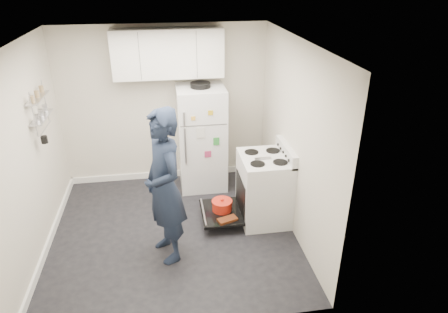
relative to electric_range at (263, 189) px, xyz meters
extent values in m
cube|color=black|center=(-1.26, -0.15, -0.47)|extent=(3.20, 3.20, 0.01)
cube|color=white|center=(-1.26, -0.15, 2.03)|extent=(3.20, 3.20, 0.01)
cube|color=beige|center=(-1.26, 1.45, 0.78)|extent=(3.20, 0.01, 2.50)
cube|color=beige|center=(-1.26, -1.75, 0.78)|extent=(3.20, 0.01, 2.50)
cube|color=beige|center=(-2.86, -0.15, 0.78)|extent=(0.01, 3.20, 2.50)
cube|color=beige|center=(0.34, -0.15, 0.78)|extent=(0.01, 3.20, 2.50)
cube|color=white|center=(-2.85, -0.15, -0.42)|extent=(0.03, 3.20, 0.10)
cube|color=white|center=(-1.26, 1.44, -0.42)|extent=(3.20, 0.03, 0.10)
cube|color=silver|center=(0.01, 0.00, -0.01)|extent=(0.65, 0.76, 0.92)
cube|color=black|center=(-0.06, 0.00, -0.07)|extent=(0.53, 0.60, 0.52)
cube|color=orange|center=(0.21, 0.00, -0.07)|extent=(0.02, 0.56, 0.46)
cylinder|color=black|center=(-0.01, 0.00, -0.25)|extent=(0.34, 0.34, 0.02)
cube|color=silver|center=(0.30, 0.00, 0.54)|extent=(0.08, 0.76, 0.18)
cube|color=silver|center=(0.01, 0.00, 0.47)|extent=(0.65, 0.76, 0.03)
cube|color=#B2B2B7|center=(-0.04, -0.05, 0.50)|extent=(0.22, 0.03, 0.01)
cube|color=black|center=(-0.59, 0.00, -0.32)|extent=(0.55, 0.70, 0.03)
cylinder|color=#B2B2B7|center=(-0.83, 0.00, -0.29)|extent=(0.02, 0.66, 0.02)
cylinder|color=red|center=(-0.57, 0.03, -0.24)|extent=(0.28, 0.28, 0.13)
cylinder|color=red|center=(-0.57, 0.03, -0.17)|extent=(0.29, 0.29, 0.02)
sphere|color=red|center=(-0.57, 0.03, -0.14)|extent=(0.04, 0.04, 0.04)
cube|color=#8E350F|center=(-0.54, -0.24, -0.29)|extent=(0.29, 0.21, 0.04)
cube|color=#8E350F|center=(-0.54, 0.21, -0.29)|extent=(0.28, 0.18, 0.04)
cube|color=silver|center=(-0.72, 1.10, 0.35)|extent=(0.72, 0.70, 1.63)
cube|color=#4C4C4C|center=(-0.72, 0.75, 0.69)|extent=(0.68, 0.01, 0.01)
cube|color=#B2B2B7|center=(-1.00, 0.73, 0.81)|extent=(0.03, 0.03, 0.20)
cube|color=#B2B2B7|center=(-1.00, 0.73, 0.39)|extent=(0.03, 0.03, 0.55)
cylinder|color=black|center=(-0.72, 1.10, 1.19)|extent=(0.30, 0.30, 0.07)
cube|color=#A9305A|center=(-0.67, 0.74, 0.23)|extent=(0.10, 0.01, 0.10)
cube|color=#2D8834|center=(-0.54, 0.74, 0.43)|extent=(0.09, 0.01, 0.12)
cube|color=gold|center=(-0.87, 0.74, 0.81)|extent=(0.06, 0.01, 0.06)
cube|color=gold|center=(-0.62, 0.74, 0.88)|extent=(0.07, 0.01, 0.07)
cube|color=silver|center=(-0.77, 0.74, 0.58)|extent=(0.12, 0.01, 0.16)
cube|color=silver|center=(-1.16, 1.28, 1.63)|extent=(1.60, 0.33, 0.70)
cube|color=#B2B2B7|center=(-2.78, 0.35, 1.33)|extent=(0.14, 0.60, 0.02)
cube|color=#B2B2B7|center=(-2.78, 0.35, 1.08)|extent=(0.14, 0.60, 0.02)
cylinder|color=black|center=(-2.75, 0.17, 0.85)|extent=(0.08, 0.08, 0.09)
imported|color=#172034|center=(-1.33, -0.58, 0.48)|extent=(0.67, 0.81, 1.90)
camera|label=1|loc=(-1.28, -4.61, 2.79)|focal=32.00mm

